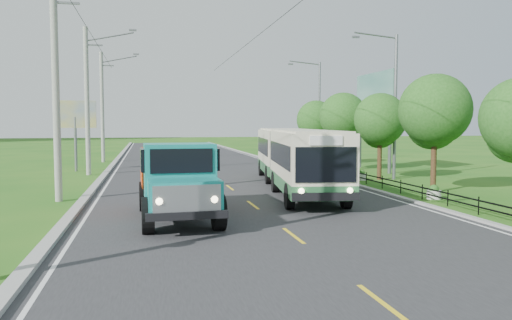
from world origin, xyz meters
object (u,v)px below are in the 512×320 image
object	(u,v)px
pole_mid	(88,100)
pole_far	(103,106)
tree_fourth	(380,122)
planter_far	(318,165)
planter_mid	(361,176)
dump_truck	(177,176)
bus	(294,154)
tree_third	(434,114)
tree_back	(316,122)
streetlight_far	(318,108)
streetlight_mid	(393,101)
billboard_left	(75,119)
tree_fifth	(343,119)
billboard_right	(375,99)
pole_near	(57,87)
planter_near	(434,193)

from	to	relation	value
pole_mid	pole_far	world-z (taller)	same
tree_fourth	planter_far	bearing A→B (deg)	99.08
tree_fourth	planter_mid	size ratio (longest dim) A/B	8.06
dump_truck	planter_far	bearing A→B (deg)	55.29
bus	planter_mid	bearing A→B (deg)	37.39
tree_third	bus	world-z (taller)	tree_third
tree_back	streetlight_far	bearing A→B (deg)	67.08
tree_fourth	streetlight_far	size ratio (longest dim) A/B	0.60
tree_third	streetlight_mid	distance (m)	5.98
streetlight_mid	streetlight_far	xyz separation A→B (m)	(0.00, 14.00, 0.00)
billboard_left	pole_mid	bearing A→B (deg)	-67.58
pole_far	streetlight_far	xyz separation A→B (m)	(18.90, -5.00, -0.19)
tree_fourth	streetlight_mid	distance (m)	1.54
bus	dump_truck	distance (m)	10.00
tree_fifth	bus	world-z (taller)	tree_fifth
billboard_right	bus	distance (m)	13.13
pole_mid	billboard_left	xyz separation A→B (m)	(-1.24, 3.00, -1.23)
pole_near	streetlight_mid	bearing A→B (deg)	14.81
tree_fifth	billboard_left	world-z (taller)	tree_fifth
streetlight_mid	planter_far	distance (m)	9.46
tree_fourth	bus	world-z (taller)	tree_fourth
pole_mid	tree_back	distance (m)	18.89
tree_fifth	streetlight_mid	bearing A→B (deg)	-82.71
pole_mid	streetlight_far	distance (m)	20.16
dump_truck	tree_third	bearing A→B (deg)	17.23
pole_mid	planter_near	xyz separation A→B (m)	(16.86, -15.00, -4.81)
tree_back	planter_near	size ratio (longest dim) A/B	8.21
planter_near	tree_fifth	bearing A→B (deg)	84.92
pole_near	tree_third	size ratio (longest dim) A/B	1.67
pole_near	tree_fifth	bearing A→B (deg)	31.59
dump_truck	tree_fifth	bearing A→B (deg)	49.68
tree_third	tree_back	distance (m)	18.00
tree_back	billboard_right	distance (m)	6.82
streetlight_far	pole_mid	bearing A→B (deg)	-159.68
tree_back	bus	world-z (taller)	tree_back
tree_third	planter_mid	xyz separation A→B (m)	(-1.26, 5.86, -3.70)
streetlight_far	bus	bearing A→B (deg)	-113.32
tree_third	planter_far	world-z (taller)	tree_third
tree_third	streetlight_far	distance (m)	19.90
bus	planter_far	bearing A→B (deg)	72.48
tree_back	streetlight_mid	size ratio (longest dim) A/B	0.61
tree_back	pole_mid	bearing A→B (deg)	-164.16
streetlight_mid	bus	xyz separation A→B (m)	(-7.30, -2.95, -3.03)
tree_fifth	dump_truck	size ratio (longest dim) A/B	0.86
streetlight_far	billboard_right	world-z (taller)	streetlight_far
billboard_left	billboard_right	xyz separation A→B (m)	(21.80, -4.00, 1.48)
tree_fifth	tree_back	size ratio (longest dim) A/B	1.05
pole_far	tree_third	distance (m)	30.78
pole_far	streetlight_mid	world-z (taller)	pole_far
tree_back	bus	distance (m)	16.53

